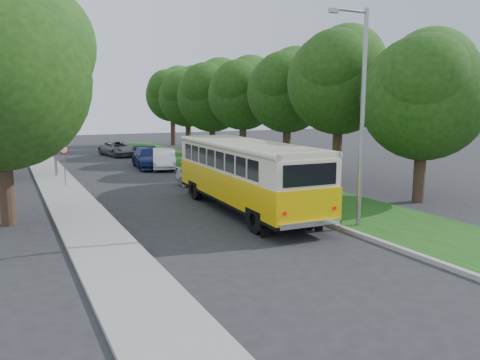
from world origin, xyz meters
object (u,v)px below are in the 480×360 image
car_white (164,159)px  lamppost_far (51,113)px  car_grey (119,149)px  lamppost_near (361,112)px  car_silver (206,176)px  car_blue (149,158)px  vintage_bus (245,176)px

car_white → lamppost_far: bearing=-156.9°
car_grey → lamppost_near: bearing=-96.3°
lamppost_far → car_silver: lamppost_far is taller
car_white → car_blue: 1.27m
car_silver → car_white: (0.31, 8.69, 0.07)m
lamppost_far → car_grey: size_ratio=1.53×
vintage_bus → car_grey: size_ratio=2.14×
car_grey → car_white: bearing=-95.1°
lamppost_far → car_white: size_ratio=1.68×
vintage_bus → car_silver: (0.74, 6.21, -0.88)m
vintage_bus → car_silver: vintage_bus is taller
car_white → car_silver: bearing=-75.6°
vintage_bus → car_silver: size_ratio=2.66×
lamppost_far → car_silver: size_ratio=1.91×
lamppost_near → car_blue: lamppost_near is taller
car_silver → vintage_bus: bearing=-116.7°
lamppost_near → vintage_bus: 5.80m
lamppost_far → car_white: bearing=6.6°
lamppost_near → lamppost_far: size_ratio=1.07×
car_silver → car_blue: bearing=73.0°
car_silver → car_grey: size_ratio=0.80×
car_white → car_grey: (-1.04, 10.25, -0.06)m
car_silver → lamppost_near: bearing=-101.1°
lamppost_far → car_silver: (7.25, -7.81, -3.45)m
vintage_bus → car_silver: 6.32m
lamppost_near → car_blue: (-2.15, 20.35, -3.62)m
vintage_bus → car_white: 14.96m
car_blue → car_grey: bearing=97.0°
vintage_bus → car_blue: vintage_bus is taller
lamppost_far → car_grey: (6.52, 11.12, -3.44)m
car_silver → car_blue: (-0.49, 9.67, 0.08)m
car_white → car_grey: size_ratio=0.91×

